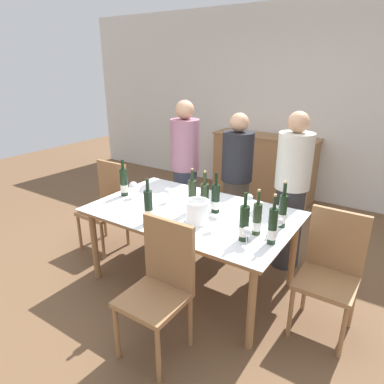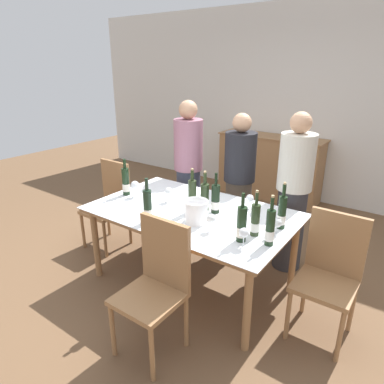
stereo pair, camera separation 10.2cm
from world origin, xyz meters
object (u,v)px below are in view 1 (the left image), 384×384
Objects in this scene: wine_bottle_5 at (257,220)px; person_guest_right at (291,193)px; chair_right_end at (331,266)px; chair_near_front at (161,280)px; wine_glass_3 at (247,233)px; ice_bucket at (197,211)px; chair_left_end at (107,201)px; wine_glass_4 at (278,222)px; sideboard_cabinet at (263,166)px; wine_bottle_2 at (272,227)px; person_host at (185,171)px; wine_bottle_4 at (283,211)px; wine_bottle_0 at (216,199)px; wine_bottle_7 at (205,198)px; wine_bottle_8 at (124,183)px; wine_bottle_1 at (149,208)px; wine_bottle_3 at (192,197)px; dining_table at (192,217)px; wine_glass_1 at (133,186)px; person_guest_left at (236,184)px; wine_bottle_6 at (244,224)px; wine_glass_5 at (213,219)px; wine_glass_0 at (249,198)px; wine_glass_2 at (168,192)px.

person_guest_right reaches higher than wine_bottle_5.
chair_near_front is (-0.94, -0.87, 0.01)m from chair_right_end.
ice_bucket is at bearing 165.21° from wine_glass_3.
ice_bucket is 1.42m from chair_left_end.
wine_glass_4 is 0.14× the size of chair_right_end.
chair_right_end is at bearing -57.61° from sideboard_cabinet.
wine_bottle_2 is 1.74m from person_host.
wine_bottle_4 is 0.67m from person_guest_right.
wine_bottle_0 is 0.38× the size of chair_left_end.
wine_bottle_8 is (-0.86, -0.13, 0.01)m from wine_bottle_7.
wine_bottle_1 is 0.96× the size of wine_bottle_3.
dining_table is 1.02m from person_guest_right.
wine_glass_1 is at bearing 170.84° from ice_bucket.
wine_glass_4 is (0.11, 0.33, -0.02)m from wine_glass_3.
person_guest_left is at bearing 98.25° from chair_near_front.
chair_near_front is 1.83m from person_host.
person_host reaches higher than ice_bucket.
sideboard_cabinet reaches higher than wine_glass_1.
dining_table is 0.84m from person_guest_left.
sideboard_cabinet is 0.99× the size of person_host.
wine_glass_5 is at bearing 178.97° from wine_bottle_6.
person_guest_right reaches higher than wine_bottle_3.
wine_glass_2 is at bearing -155.93° from wine_glass_0.
wine_bottle_7 is at bearing 163.38° from wine_bottle_5.
wine_glass_3 is at bearing -10.03° from wine_bottle_8.
wine_bottle_6 is 0.24× the size of person_host.
wine_bottle_5 is 2.77× the size of wine_glass_4.
wine_glass_0 is 0.99× the size of wine_glass_4.
chair_left_end is (-1.20, 0.09, -0.14)m from dining_table.
wine_bottle_0 is at bearing 157.12° from wine_bottle_2.
sideboard_cabinet is 4.21× the size of wine_bottle_6.
chair_right_end is 0.63× the size of person_guest_left.
wine_glass_3 is at bearing -40.46° from person_host.
dining_table is at bearing -128.67° from person_guest_right.
chair_right_end is at bearing 33.67° from wine_bottle_2.
wine_glass_5 is (-0.46, -0.06, -0.03)m from wine_bottle_2.
wine_bottle_8 reaches higher than chair_near_front.
wine_bottle_7 is at bearing -127.56° from person_guest_right.
wine_bottle_5 is 2.26× the size of wine_glass_1.
wine_glass_4 is (1.44, 0.06, -0.02)m from wine_glass_1.
person_host is (-0.27, -1.74, 0.32)m from sideboard_cabinet.
wine_glass_0 is at bearing 120.85° from wine_bottle_5.
wine_bottle_7 is 2.28× the size of wine_glass_1.
wine_bottle_2 is at bearing 45.38° from wine_glass_3.
wine_glass_0 is (-0.23, 0.59, -0.04)m from wine_bottle_6.
wine_bottle_7 reaches higher than chair_near_front.
wine_bottle_5 is 0.23× the size of person_guest_right.
wine_glass_3 is (0.83, 0.09, -0.03)m from wine_bottle_1.
person_host is (-0.47, 1.20, -0.07)m from wine_bottle_1.
wine_bottle_8 is (-0.96, -0.14, 0.01)m from wine_bottle_0.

